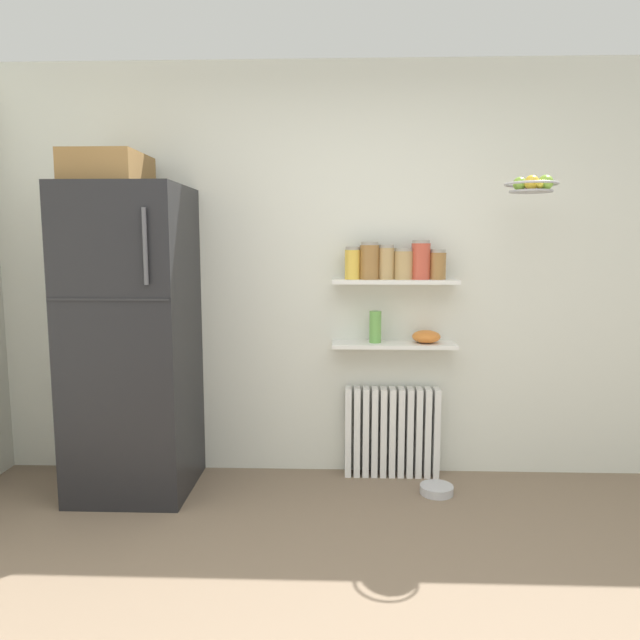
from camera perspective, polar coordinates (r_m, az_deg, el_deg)
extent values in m
plane|color=#7A6651|center=(2.68, 1.80, -26.21)|extent=(7.04, 7.04, 0.00)
cube|color=silver|center=(3.79, 1.98, 4.62)|extent=(7.04, 0.10, 2.60)
cube|color=black|center=(3.66, -17.77, -1.99)|extent=(0.67, 0.67, 1.82)
cube|color=#262628|center=(3.31, -19.94, 1.88)|extent=(0.66, 0.01, 0.01)
cylinder|color=#4C4C51|center=(3.21, -16.68, 6.86)|extent=(0.02, 0.02, 0.40)
cube|color=olive|center=(3.68, -19.92, 13.59)|extent=(0.40, 0.47, 0.18)
cube|color=white|center=(3.84, 2.67, -10.74)|extent=(0.04, 0.12, 0.57)
cube|color=white|center=(3.84, 3.52, -10.74)|extent=(0.04, 0.12, 0.57)
cube|color=white|center=(3.85, 4.37, -10.74)|extent=(0.04, 0.12, 0.57)
cube|color=white|center=(3.85, 5.22, -10.74)|extent=(0.04, 0.12, 0.57)
cube|color=white|center=(3.85, 6.07, -10.73)|extent=(0.04, 0.12, 0.57)
cube|color=white|center=(3.86, 6.92, -10.72)|extent=(0.04, 0.12, 0.57)
cube|color=white|center=(3.86, 7.76, -10.71)|extent=(0.04, 0.12, 0.57)
cube|color=white|center=(3.87, 8.60, -10.70)|extent=(0.04, 0.12, 0.57)
cube|color=white|center=(3.87, 9.44, -10.68)|extent=(0.04, 0.12, 0.57)
cube|color=white|center=(3.88, 10.27, -10.67)|extent=(0.04, 0.12, 0.57)
cube|color=white|center=(3.89, 11.11, -10.65)|extent=(0.04, 0.12, 0.57)
cube|color=white|center=(3.69, 7.09, -2.39)|extent=(0.77, 0.22, 0.02)
cube|color=white|center=(3.64, 7.19, 3.74)|extent=(0.77, 0.22, 0.02)
cylinder|color=yellow|center=(3.62, 3.09, 5.38)|extent=(0.09, 0.09, 0.18)
cylinder|color=gray|center=(3.62, 3.10, 6.96)|extent=(0.09, 0.09, 0.02)
cylinder|color=olive|center=(3.63, 4.75, 5.60)|extent=(0.12, 0.12, 0.21)
cylinder|color=gray|center=(3.63, 4.77, 7.40)|extent=(0.11, 0.11, 0.02)
cylinder|color=tan|center=(3.63, 6.40, 5.45)|extent=(0.10, 0.10, 0.19)
cylinder|color=gray|center=(3.63, 6.42, 7.12)|extent=(0.09, 0.09, 0.02)
cylinder|color=tan|center=(3.64, 8.04, 5.27)|extent=(0.12, 0.12, 0.17)
cylinder|color=gray|center=(3.64, 8.06, 6.78)|extent=(0.11, 0.11, 0.02)
cylinder|color=#C64C38|center=(3.66, 9.68, 5.62)|extent=(0.12, 0.12, 0.22)
cylinder|color=gray|center=(3.65, 9.72, 7.49)|extent=(0.11, 0.11, 0.02)
cylinder|color=olive|center=(3.67, 11.29, 5.15)|extent=(0.10, 0.10, 0.16)
cylinder|color=gray|center=(3.67, 11.32, 6.58)|extent=(0.09, 0.09, 0.02)
cylinder|color=#66A84C|center=(3.66, 5.31, -0.67)|extent=(0.07, 0.07, 0.20)
ellipsoid|color=orange|center=(3.70, 10.20, -1.60)|extent=(0.18, 0.18, 0.08)
cylinder|color=#B7B7BC|center=(3.72, 11.18, -15.83)|extent=(0.20, 0.20, 0.05)
torus|color=#B2B2B7|center=(3.50, 19.74, 12.31)|extent=(0.29, 0.29, 0.01)
cylinder|color=#A8A8AD|center=(3.50, 19.71, 11.66)|extent=(0.23, 0.23, 0.01)
sphere|color=#7FAD38|center=(3.52, 20.96, 12.34)|extent=(0.08, 0.08, 0.08)
sphere|color=red|center=(3.53, 19.72, 12.30)|extent=(0.07, 0.07, 0.07)
sphere|color=#7FAD38|center=(3.49, 18.74, 12.41)|extent=(0.07, 0.07, 0.07)
sphere|color=gold|center=(3.46, 19.79, 12.45)|extent=(0.08, 0.08, 0.08)
ellipsoid|color=yellow|center=(3.49, 20.43, 12.22)|extent=(0.11, 0.18, 0.05)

